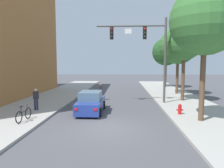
# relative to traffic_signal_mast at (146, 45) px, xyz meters

# --- Properties ---
(ground_plane) EXTENTS (120.00, 120.00, 0.00)m
(ground_plane) POSITION_rel_traffic_signal_mast_xyz_m (-2.88, -7.23, -5.32)
(ground_plane) COLOR #4C4C51
(traffic_signal_mast) EXTENTS (6.18, 0.38, 7.50)m
(traffic_signal_mast) POSITION_rel_traffic_signal_mast_xyz_m (0.00, 0.00, 0.00)
(traffic_signal_mast) COLOR #514C47
(traffic_signal_mast) RESTS_ON sidewalk_right
(car_lead_blue) EXTENTS (1.85, 4.25, 1.60)m
(car_lead_blue) POSITION_rel_traffic_signal_mast_xyz_m (-4.37, -3.50, -4.60)
(car_lead_blue) COLOR navy
(car_lead_blue) RESTS_ON ground
(pedestrian_sidewalk_left_walker) EXTENTS (0.36, 0.22, 1.64)m
(pedestrian_sidewalk_left_walker) POSITION_rel_traffic_signal_mast_xyz_m (-8.53, -3.60, -4.26)
(pedestrian_sidewalk_left_walker) COLOR #232847
(pedestrian_sidewalk_left_walker) RESTS_ON sidewalk_left
(pedestrian_crossing_road) EXTENTS (0.36, 0.22, 1.64)m
(pedestrian_crossing_road) POSITION_rel_traffic_signal_mast_xyz_m (-4.21, 1.63, -4.41)
(pedestrian_crossing_road) COLOR brown
(pedestrian_crossing_road) RESTS_ON ground
(bicycle_leaning) EXTENTS (0.16, 1.77, 0.98)m
(bicycle_leaning) POSITION_rel_traffic_signal_mast_xyz_m (-8.02, -6.59, -4.78)
(bicycle_leaning) COLOR black
(bicycle_leaning) RESTS_ON sidewalk_left
(fire_hydrant) EXTENTS (0.48, 0.24, 0.72)m
(fire_hydrant) POSITION_rel_traffic_signal_mast_xyz_m (1.97, -4.32, -4.82)
(fire_hydrant) COLOR red
(fire_hydrant) RESTS_ON sidewalk_right
(street_tree_nearest) EXTENTS (4.16, 4.16, 8.12)m
(street_tree_nearest) POSITION_rel_traffic_signal_mast_xyz_m (2.84, -5.85, 0.84)
(street_tree_nearest) COLOR brown
(street_tree_nearest) RESTS_ON sidewalk_right
(street_tree_second) EXTENTS (3.44, 3.44, 7.25)m
(street_tree_second) POSITION_rel_traffic_signal_mast_xyz_m (3.70, 1.26, 0.32)
(street_tree_second) COLOR brown
(street_tree_second) RESTS_ON sidewalk_right
(street_tree_third) EXTENTS (4.27, 4.27, 7.70)m
(street_tree_third) POSITION_rel_traffic_signal_mast_xyz_m (4.32, 5.83, 0.38)
(street_tree_third) COLOR brown
(street_tree_third) RESTS_ON sidewalk_right
(street_tree_farthest) EXTENTS (4.13, 4.13, 7.35)m
(street_tree_farthest) POSITION_rel_traffic_signal_mast_xyz_m (4.42, 13.09, 0.09)
(street_tree_farthest) COLOR brown
(street_tree_farthest) RESTS_ON sidewalk_right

